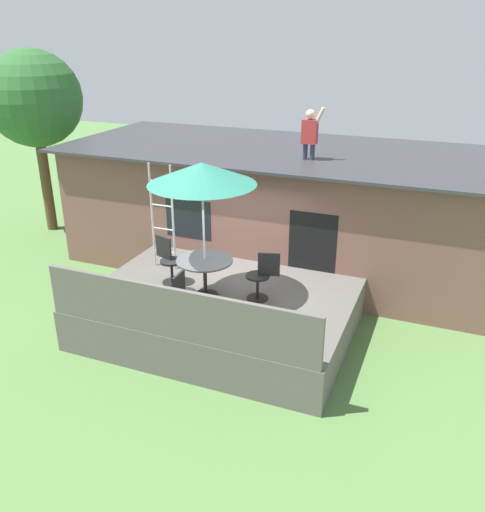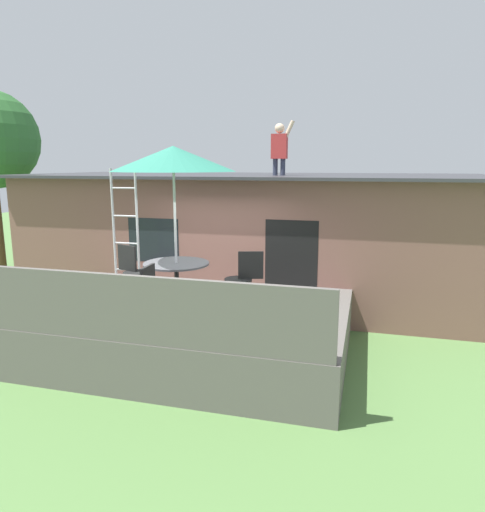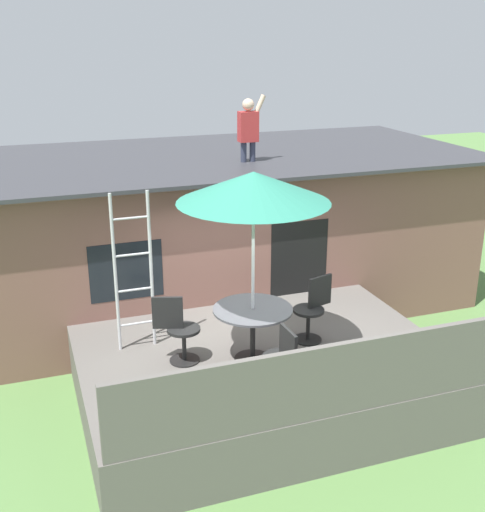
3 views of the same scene
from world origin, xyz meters
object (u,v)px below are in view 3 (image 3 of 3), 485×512
patio_chair_left (178,330)px  patio_chair_near (283,361)px  patio_chair_right (312,309)px  person_figure (249,126)px  step_ladder (133,272)px  patio_umbrella (253,187)px  patio_table (253,320)px

patio_chair_left → patio_chair_near: bearing=-34.1°
patio_chair_right → person_figure: bearing=-107.4°
step_ladder → patio_umbrella: bearing=-33.1°
patio_chair_left → person_figure: bearing=71.9°
patio_table → patio_chair_right: bearing=16.4°
patio_umbrella → step_ladder: size_ratio=1.15×
step_ladder → patio_chair_near: step_ladder is taller
person_figure → patio_chair_right: bearing=-91.0°
step_ladder → person_figure: 3.58m
patio_table → patio_chair_near: patio_chair_near is taller
patio_table → person_figure: size_ratio=0.94×
person_figure → patio_chair_left: person_figure is taller
patio_umbrella → patio_chair_left: patio_umbrella is taller
person_figure → patio_chair_right: person_figure is taller
patio_table → person_figure: person_figure is taller
patio_chair_left → patio_chair_right: 1.93m
patio_chair_left → patio_umbrella: bearing=0.0°
patio_chair_near → patio_umbrella: bearing=0.0°
person_figure → patio_chair_right: (-0.05, -2.74, -2.19)m
patio_table → person_figure: bearing=70.9°
patio_table → patio_chair_right: size_ratio=1.13×
patio_umbrella → patio_chair_right: bearing=16.4°
patio_umbrella → patio_chair_left: bearing=162.2°
patio_chair_near → patio_table: bearing=0.0°
patio_table → patio_umbrella: 1.76m
patio_table → patio_chair_near: 0.94m
patio_table → patio_umbrella: bearing=90.0°
patio_umbrella → step_ladder: (-1.37, 0.89, -1.25)m
step_ladder → patio_chair_near: (1.40, -1.82, -0.64)m
patio_umbrella → person_figure: 3.23m
patio_chair_left → patio_chair_near: 1.56m
patio_umbrella → step_ladder: patio_umbrella is taller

